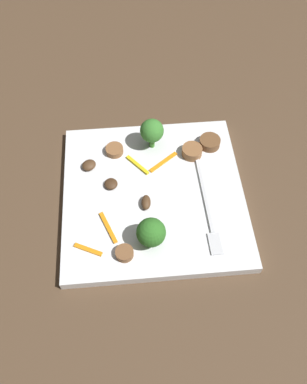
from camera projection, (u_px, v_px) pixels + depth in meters
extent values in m
plane|color=#4C3826|center=(154.00, 197.00, 0.65)|extent=(1.40, 1.40, 0.00)
cube|color=white|center=(154.00, 195.00, 0.65)|extent=(0.28, 0.28, 0.02)
cube|color=silver|center=(204.00, 192.00, 0.64)|extent=(0.15, 0.01, 0.00)
cube|color=silver|center=(215.00, 244.00, 0.59)|extent=(0.04, 0.02, 0.00)
cylinder|color=#347525|center=(151.00, 239.00, 0.58)|extent=(0.01, 0.01, 0.02)
sphere|color=#2D6B23|center=(151.00, 232.00, 0.57)|extent=(0.04, 0.04, 0.04)
cylinder|color=#408630|center=(152.00, 141.00, 0.68)|extent=(0.01, 0.01, 0.03)
sphere|color=#387A2D|center=(152.00, 131.00, 0.66)|extent=(0.04, 0.04, 0.04)
cylinder|color=brown|center=(210.00, 142.00, 0.69)|extent=(0.05, 0.05, 0.01)
cylinder|color=brown|center=(114.00, 150.00, 0.68)|extent=(0.03, 0.03, 0.01)
cylinder|color=brown|center=(192.00, 151.00, 0.67)|extent=(0.04, 0.04, 0.02)
cylinder|color=brown|center=(124.00, 253.00, 0.57)|extent=(0.04, 0.04, 0.01)
ellipsoid|color=#422B19|center=(111.00, 184.00, 0.64)|extent=(0.03, 0.03, 0.01)
ellipsoid|color=#4C331E|center=(89.00, 165.00, 0.66)|extent=(0.03, 0.03, 0.01)
ellipsoid|color=#4C331E|center=(146.00, 202.00, 0.62)|extent=(0.03, 0.02, 0.01)
cube|color=orange|center=(88.00, 250.00, 0.58)|extent=(0.02, 0.04, 0.00)
cube|color=orange|center=(108.00, 228.00, 0.60)|extent=(0.05, 0.03, 0.00)
cube|color=yellow|center=(138.00, 165.00, 0.67)|extent=(0.04, 0.04, 0.00)
cube|color=orange|center=(163.00, 162.00, 0.67)|extent=(0.04, 0.05, 0.00)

